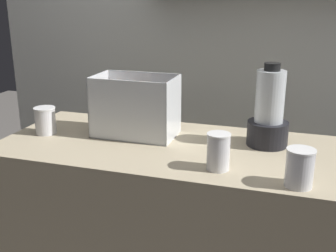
% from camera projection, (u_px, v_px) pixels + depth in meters
% --- Properties ---
extents(counter, '(1.40, 0.64, 0.90)m').
position_uv_depth(counter, '(168.00, 239.00, 1.84)').
color(counter, tan).
rests_on(counter, ground_plane).
extents(back_wall_unit, '(2.60, 0.24, 2.50)m').
position_uv_depth(back_wall_unit, '(210.00, 38.00, 2.30)').
color(back_wall_unit, silver).
rests_on(back_wall_unit, ground_plane).
extents(carrot_display_bin, '(0.35, 0.21, 0.26)m').
position_uv_depth(carrot_display_bin, '(132.00, 116.00, 1.81)').
color(carrot_display_bin, white).
rests_on(carrot_display_bin, counter).
extents(blender_pitcher, '(0.17, 0.17, 0.34)m').
position_uv_depth(blender_pitcher, '(269.00, 114.00, 1.66)').
color(blender_pitcher, black).
rests_on(blender_pitcher, counter).
extents(juice_cup_pomegranate_far_left, '(0.09, 0.09, 0.12)m').
position_uv_depth(juice_cup_pomegranate_far_left, '(46.00, 122.00, 1.83)').
color(juice_cup_pomegranate_far_left, white).
rests_on(juice_cup_pomegranate_far_left, counter).
extents(juice_cup_mango_left, '(0.08, 0.08, 0.13)m').
position_uv_depth(juice_cup_mango_left, '(218.00, 154.00, 1.45)').
color(juice_cup_mango_left, white).
rests_on(juice_cup_mango_left, counter).
extents(juice_cup_orange_middle, '(0.09, 0.09, 0.13)m').
position_uv_depth(juice_cup_orange_middle, '(300.00, 169.00, 1.32)').
color(juice_cup_orange_middle, white).
rests_on(juice_cup_orange_middle, counter).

